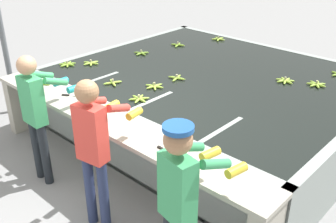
{
  "coord_description": "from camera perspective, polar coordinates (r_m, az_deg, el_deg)",
  "views": [
    {
      "loc": [
        3.35,
        -2.32,
        3.09
      ],
      "look_at": [
        0.0,
        1.3,
        0.65
      ],
      "focal_mm": 42.0,
      "sensor_mm": 36.0,
      "label": 1
    }
  ],
  "objects": [
    {
      "name": "banana_bunch_floating_8",
      "position": [
        7.02,
        -3.91,
        8.47
      ],
      "size": [
        0.28,
        0.27,
        0.08
      ],
      "color": "#75A333",
      "rests_on": "wash_tank"
    },
    {
      "name": "banana_bunch_floating_4",
      "position": [
        7.48,
        1.43,
        9.65
      ],
      "size": [
        0.27,
        0.27,
        0.08
      ],
      "color": "#7FAD33",
      "rests_on": "wash_tank"
    },
    {
      "name": "banana_bunch_floating_5",
      "position": [
        6.65,
        -14.41,
        6.66
      ],
      "size": [
        0.28,
        0.28,
        0.08
      ],
      "color": "#7FAD33",
      "rests_on": "wash_tank"
    },
    {
      "name": "worker_0",
      "position": [
        5.0,
        -18.57,
        0.42
      ],
      "size": [
        0.41,
        0.72,
        1.69
      ],
      "color": "#1E2328",
      "rests_on": "ground"
    },
    {
      "name": "ground_plane",
      "position": [
        5.12,
        -10.14,
        -11.33
      ],
      "size": [
        80.0,
        80.0,
        0.0
      ],
      "primitive_type": "plane",
      "color": "gray",
      "rests_on": "ground"
    },
    {
      "name": "knife_0",
      "position": [
        5.46,
        -13.95,
        2.3
      ],
      "size": [
        0.3,
        0.22,
        0.02
      ],
      "color": "silver",
      "rests_on": "work_ledge"
    },
    {
      "name": "banana_bunch_floating_6",
      "position": [
        6.63,
        -11.12,
        6.93
      ],
      "size": [
        0.27,
        0.28,
        0.08
      ],
      "color": "#9EC642",
      "rests_on": "wash_tank"
    },
    {
      "name": "banana_bunch_floating_0",
      "position": [
        5.2,
        -4.23,
        1.86
      ],
      "size": [
        0.28,
        0.27,
        0.08
      ],
      "color": "#93BC3D",
      "rests_on": "wash_tank"
    },
    {
      "name": "worker_2",
      "position": [
        3.27,
        1.8,
        -12.23
      ],
      "size": [
        0.48,
        0.75,
        1.72
      ],
      "color": "#1E2328",
      "rests_on": "ground"
    },
    {
      "name": "banana_bunch_floating_7",
      "position": [
        5.87,
        1.27,
        4.89
      ],
      "size": [
        0.28,
        0.28,
        0.08
      ],
      "color": "#93BC3D",
      "rests_on": "wash_tank"
    },
    {
      "name": "work_ledge",
      "position": [
        4.86,
        -8.66,
        -4.05
      ],
      "size": [
        4.56,
        0.45,
        0.93
      ],
      "color": "#A8A393",
      "rests_on": "ground"
    },
    {
      "name": "banana_bunch_floating_3",
      "position": [
        7.92,
        7.33,
        10.39
      ],
      "size": [
        0.28,
        0.27,
        0.08
      ],
      "color": "#9EC642",
      "rests_on": "wash_tank"
    },
    {
      "name": "banana_bunch_ledge_1",
      "position": [
        5.96,
        -17.84,
        3.95
      ],
      "size": [
        0.28,
        0.28,
        0.08
      ],
      "color": "#8CB738",
      "rests_on": "work_ledge"
    },
    {
      "name": "banana_bunch_ledge_0",
      "position": [
        4.8,
        -10.68,
        -0.68
      ],
      "size": [
        0.27,
        0.28,
        0.08
      ],
      "color": "#9EC642",
      "rests_on": "work_ledge"
    },
    {
      "name": "worker_1",
      "position": [
        4.05,
        -10.68,
        -4.4
      ],
      "size": [
        0.48,
        0.74,
        1.74
      ],
      "color": "navy",
      "rests_on": "ground"
    },
    {
      "name": "banana_bunch_floating_2",
      "position": [
        5.76,
        -8.02,
        4.17
      ],
      "size": [
        0.27,
        0.27,
        0.08
      ],
      "color": "#9EC642",
      "rests_on": "wash_tank"
    },
    {
      "name": "knife_1",
      "position": [
        4.06,
        -0.29,
        -5.73
      ],
      "size": [
        0.35,
        0.04,
        0.02
      ],
      "color": "silver",
      "rests_on": "work_ledge"
    },
    {
      "name": "banana_bunch_floating_1",
      "position": [
        6.03,
        16.62,
        4.31
      ],
      "size": [
        0.28,
        0.28,
        0.08
      ],
      "color": "#9EC642",
      "rests_on": "wash_tank"
    },
    {
      "name": "wash_tank",
      "position": [
        6.32,
        6.49,
        1.55
      ],
      "size": [
        4.56,
        3.82,
        0.93
      ],
      "color": "gray",
      "rests_on": "ground"
    },
    {
      "name": "banana_bunch_floating_9",
      "position": [
        6.04,
        20.75,
        3.71
      ],
      "size": [
        0.28,
        0.28,
        0.08
      ],
      "color": "#93BC3D",
      "rests_on": "wash_tank"
    },
    {
      "name": "banana_bunch_ledge_2",
      "position": [
        5.06,
        -11.84,
        0.68
      ],
      "size": [
        0.28,
        0.27,
        0.08
      ],
      "color": "#93BC3D",
      "rests_on": "work_ledge"
    },
    {
      "name": "support_post_left",
      "position": [
        6.99,
        -23.24,
        11.95
      ],
      "size": [
        0.09,
        0.09,
        3.2
      ],
      "color": "slate",
      "rests_on": "ground"
    },
    {
      "name": "banana_bunch_floating_11",
      "position": [
        5.58,
        -1.99,
        3.69
      ],
      "size": [
        0.28,
        0.28,
        0.08
      ],
      "color": "#9EC642",
      "rests_on": "wash_tank"
    }
  ]
}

